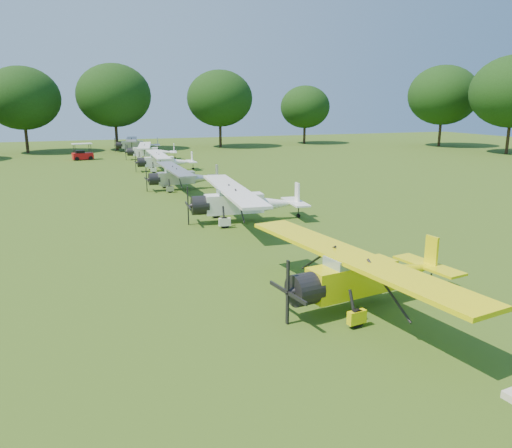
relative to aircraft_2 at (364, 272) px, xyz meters
The scene contains 9 objects.
ground 8.96m from the aircraft_2, 94.10° to the left, with size 160.00×160.00×0.00m, color #2C4C13.
tree_belt 11.62m from the aircraft_2, 71.93° to the left, with size 137.36×130.27×14.52m.
aircraft_2 is the anchor object (origin of this frame).
aircraft_3 13.89m from the aircraft_2, 89.33° to the left, with size 7.37×11.74×2.31m.
aircraft_4 26.67m from the aircraft_2, 91.98° to the left, with size 6.40×10.16×2.01m.
aircraft_5 38.96m from the aircraft_2, 90.41° to the left, with size 6.42×10.21×2.01m.
aircraft_6 50.55m from the aircraft_2, 90.05° to the left, with size 6.56×10.38×2.04m.
aircraft_7 61.94m from the aircraft_2, 90.32° to the left, with size 6.69×10.62×2.09m.
golf_cart 53.66m from the aircraft_2, 98.78° to the left, with size 2.66×1.88×2.09m.
Camera 1 is at (-8.77, -23.29, 7.14)m, focal length 35.00 mm.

